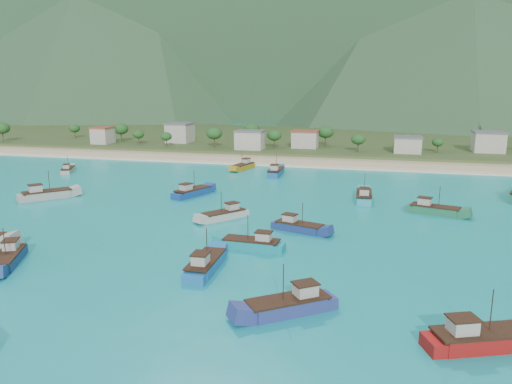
% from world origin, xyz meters
% --- Properties ---
extents(ground, '(600.00, 600.00, 0.00)m').
position_xyz_m(ground, '(0.00, 0.00, 0.00)').
color(ground, '#0C8683').
rests_on(ground, ground).
extents(beach, '(400.00, 18.00, 1.20)m').
position_xyz_m(beach, '(0.00, 79.00, 0.00)').
color(beach, beige).
rests_on(beach, ground).
extents(land, '(400.00, 110.00, 2.40)m').
position_xyz_m(land, '(0.00, 140.00, 0.00)').
color(land, '#385123').
rests_on(land, ground).
extents(surf_line, '(400.00, 2.50, 0.08)m').
position_xyz_m(surf_line, '(0.00, 69.50, 0.00)').
color(surf_line, white).
rests_on(surf_line, ground).
extents(village, '(207.33, 26.45, 7.44)m').
position_xyz_m(village, '(12.79, 102.07, 4.80)').
color(village, beige).
rests_on(village, ground).
extents(vegetation, '(277.06, 26.15, 9.09)m').
position_xyz_m(vegetation, '(-3.04, 103.69, 5.27)').
color(vegetation, '#235623').
rests_on(vegetation, ground).
extents(boat_2, '(10.08, 10.67, 6.70)m').
position_xyz_m(boat_2, '(-54.17, 12.88, 0.83)').
color(boat_2, '#A6A296').
rests_on(boat_2, ground).
extents(boat_8, '(10.37, 8.91, 6.28)m').
position_xyz_m(boat_8, '(8.69, -29.01, 0.75)').
color(boat_8, navy).
rests_on(boat_8, ground).
extents(boat_9, '(3.61, 10.83, 6.33)m').
position_xyz_m(boat_9, '(14.38, 28.58, 0.76)').
color(boat_9, teal).
rests_on(boat_9, ground).
extents(boat_10, '(11.26, 7.12, 6.42)m').
position_xyz_m(boat_10, '(28.02, -31.90, 0.77)').
color(boat_10, '#A51412').
rests_on(boat_10, ground).
extents(boat_12, '(6.88, 10.31, 5.90)m').
position_xyz_m(boat_12, '(-32.93, -23.85, 0.68)').
color(boat_12, navy).
rests_on(boat_12, ground).
extents(boat_13, '(9.91, 3.38, 5.77)m').
position_xyz_m(boat_13, '(-0.93, -8.84, 0.66)').
color(boat_13, teal).
rests_on(boat_13, ground).
extents(boat_14, '(8.00, 9.36, 5.66)m').
position_xyz_m(boat_14, '(-10.57, 6.89, 0.64)').
color(boat_14, '#BAB7AB').
rests_on(boat_14, ground).
extents(boat_16, '(3.53, 10.84, 6.35)m').
position_xyz_m(boat_16, '(-10.90, 54.29, 0.76)').
color(boat_16, '#215892').
rests_on(boat_16, ground).
extents(boat_17, '(5.09, 10.43, 5.92)m').
position_xyz_m(boat_17, '(-22.37, 61.45, 0.68)').
color(boat_17, '#B47F16').
rests_on(boat_17, ground).
extents(boat_19, '(6.78, 10.82, 6.16)m').
position_xyz_m(boat_19, '(-23.81, 23.68, 0.73)').
color(boat_19, navy).
rests_on(boat_19, ground).
extents(boat_20, '(9.77, 5.45, 5.54)m').
position_xyz_m(boat_20, '(4.34, 2.39, 0.61)').
color(boat_20, navy).
rests_on(boat_20, ground).
extents(boat_21, '(10.78, 5.83, 6.11)m').
position_xyz_m(boat_21, '(28.22, 20.45, 0.72)').
color(boat_21, '#206D48').
rests_on(boat_21, ground).
extents(boat_24, '(5.96, 9.06, 5.18)m').
position_xyz_m(boat_24, '(-69.92, 43.69, 0.55)').
color(boat_24, '#A7A498').
rests_on(boat_24, ground).
extents(boat_25, '(3.48, 10.62, 6.22)m').
position_xyz_m(boat_25, '(-4.85, -19.34, 0.74)').
color(boat_25, '#1A66AB').
rests_on(boat_25, ground).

